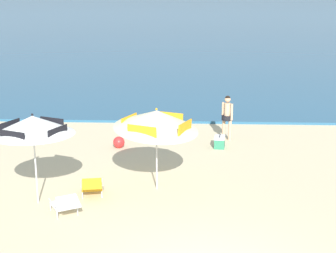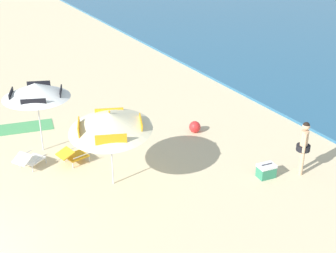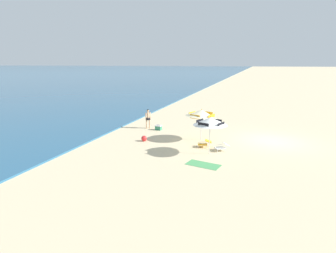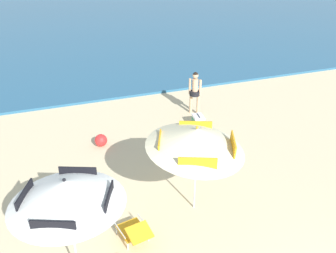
# 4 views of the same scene
# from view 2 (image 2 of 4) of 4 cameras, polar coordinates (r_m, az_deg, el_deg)

# --- Properties ---
(beach_umbrella_striped_main) EXTENTS (2.74, 2.74, 2.30)m
(beach_umbrella_striped_main) POSITION_cam_2_polar(r_m,az_deg,el_deg) (14.84, -15.43, 4.15)
(beach_umbrella_striped_main) COLOR silver
(beach_umbrella_striped_main) RESTS_ON ground
(beach_umbrella_striped_second) EXTENTS (3.20, 3.20, 2.30)m
(beach_umbrella_striped_second) POSITION_cam_2_polar(r_m,az_deg,el_deg) (12.64, -6.93, 0.58)
(beach_umbrella_striped_second) COLOR silver
(beach_umbrella_striped_second) RESTS_ON ground
(lounge_chair_under_umbrella) EXTENTS (0.90, 1.02, 0.52)m
(lounge_chair_under_umbrella) POSITION_cam_2_polar(r_m,az_deg,el_deg) (14.66, -16.18, -3.77)
(lounge_chair_under_umbrella) COLOR white
(lounge_chair_under_umbrella) RESTS_ON ground
(lounge_chair_beside_umbrella) EXTENTS (0.69, 0.95, 0.50)m
(lounge_chair_beside_umbrella) POSITION_cam_2_polar(r_m,az_deg,el_deg) (14.58, -11.27, -3.34)
(lounge_chair_beside_umbrella) COLOR gold
(lounge_chair_beside_umbrella) RESTS_ON ground
(person_standing_near_shore) EXTENTS (0.39, 0.39, 1.60)m
(person_standing_near_shore) POSITION_cam_2_polar(r_m,az_deg,el_deg) (14.06, 15.83, -2.00)
(person_standing_near_shore) COLOR #D8A87F
(person_standing_near_shore) RESTS_ON ground
(cooler_box) EXTENTS (0.41, 0.53, 0.43)m
(cooler_box) POSITION_cam_2_polar(r_m,az_deg,el_deg) (13.95, 11.60, -5.17)
(cooler_box) COLOR #2D7F5B
(cooler_box) RESTS_ON ground
(beach_ball) EXTENTS (0.39, 0.39, 0.39)m
(beach_ball) POSITION_cam_2_polar(r_m,az_deg,el_deg) (16.21, 3.20, -0.05)
(beach_ball) COLOR red
(beach_ball) RESTS_ON ground
(beach_towel) EXTENTS (1.27, 1.95, 0.01)m
(beach_towel) POSITION_cam_2_polar(r_m,az_deg,el_deg) (17.32, -16.47, -0.06)
(beach_towel) COLOR #4C9E5B
(beach_towel) RESTS_ON ground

